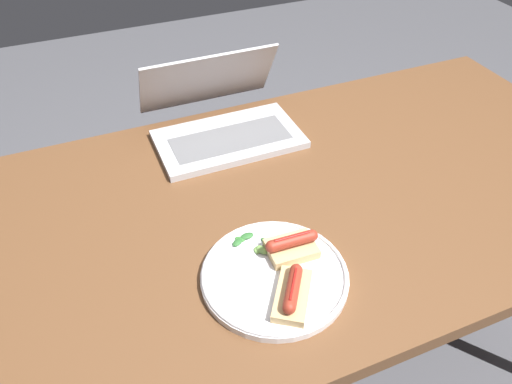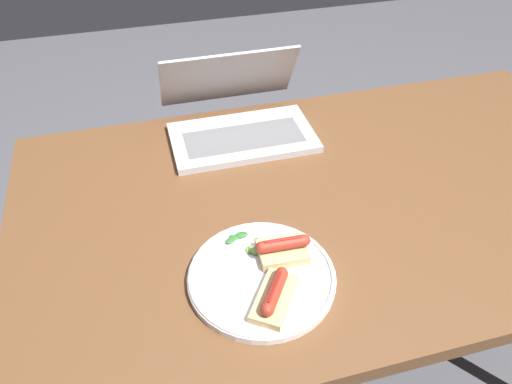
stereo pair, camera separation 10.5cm
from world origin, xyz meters
TOP-DOWN VIEW (x-y plane):
  - ground_plane at (0.00, 0.00)m, footprint 6.00×6.00m
  - desk at (0.00, 0.00)m, footprint 1.48×0.84m
  - laptop at (-0.17, 0.30)m, footprint 0.37×0.31m
  - plate at (-0.25, -0.20)m, footprint 0.28×0.28m
  - sausage_toast_left at (-0.19, -0.16)m, footprint 0.11×0.07m
  - sausage_toast_middle at (-0.24, -0.26)m, footprint 0.11×0.13m
  - salad_pile at (-0.26, -0.11)m, footprint 0.07×0.07m

SIDE VIEW (x-z plane):
  - ground_plane at x=0.00m, z-range 0.00..0.00m
  - desk at x=0.00m, z-range 0.33..1.10m
  - plate at x=-0.25m, z-range 0.78..0.80m
  - salad_pile at x=-0.26m, z-range 0.79..0.80m
  - sausage_toast_middle at x=-0.24m, z-range 0.79..0.83m
  - sausage_toast_left at x=-0.19m, z-range 0.79..0.83m
  - laptop at x=-0.17m, z-range 0.72..0.91m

